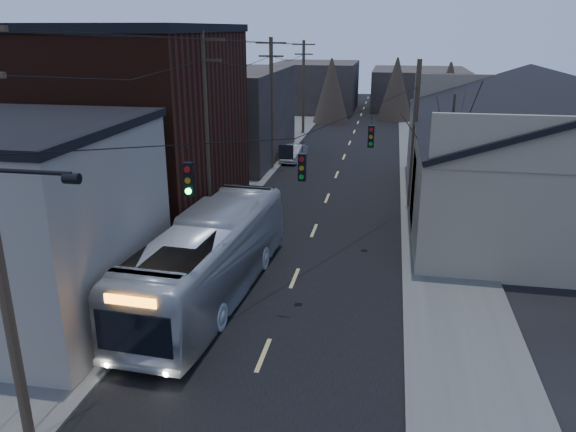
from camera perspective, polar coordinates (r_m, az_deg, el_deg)
road_surface at (r=38.94m, az=4.68°, el=3.49°), size 9.00×110.00×0.02m
sidewalk_left at (r=40.06m, az=-4.62°, el=3.99°), size 4.00×110.00×0.12m
sidewalk_right at (r=38.86m, az=14.27°, el=3.01°), size 4.00×110.00×0.12m
building_clapboard at (r=21.77m, az=-25.81°, el=-1.02°), size 8.00×8.00×7.00m
building_brick at (r=31.06m, az=-16.00°, el=8.40°), size 10.00×12.00×10.00m
building_left_far at (r=45.86m, az=-6.47°, el=10.18°), size 9.00×14.00×7.00m
warehouse at (r=34.56m, az=25.91°, el=4.31°), size 16.16×20.60×7.73m
building_far_left at (r=73.42m, az=2.88°, el=13.00°), size 10.00×12.00×6.00m
building_far_right at (r=77.88m, az=13.14°, el=12.51°), size 12.00×14.00×5.00m
bare_tree at (r=28.34m, az=15.94°, el=4.58°), size 0.40×0.40×7.20m
utility_lines at (r=32.70m, az=-1.69°, el=9.50°), size 11.24×45.28×10.50m
bus at (r=21.91m, az=-8.02°, el=-4.29°), size 3.53×12.09×3.33m
parked_car at (r=44.86m, az=0.56°, el=6.38°), size 1.76×3.96×1.26m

